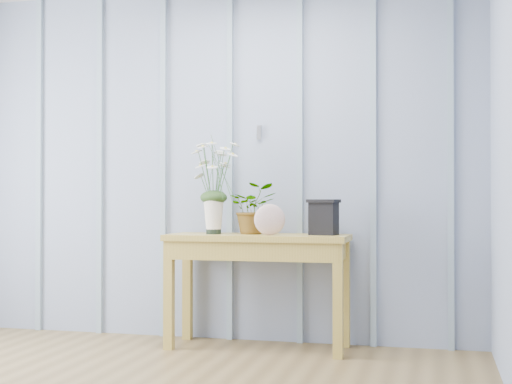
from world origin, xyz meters
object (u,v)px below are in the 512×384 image
(felt_disc_vessel, at_px, (270,220))
(daisy_vase, at_px, (214,175))
(sideboard, at_px, (258,252))
(carved_box, at_px, (324,217))

(felt_disc_vessel, bearing_deg, daisy_vase, 151.67)
(sideboard, height_order, felt_disc_vessel, felt_disc_vessel)
(sideboard, height_order, daisy_vase, daisy_vase)
(daisy_vase, bearing_deg, sideboard, 4.23)
(felt_disc_vessel, height_order, carved_box, carved_box)
(felt_disc_vessel, bearing_deg, carved_box, 2.06)
(sideboard, height_order, carved_box, carved_box)
(felt_disc_vessel, xyz_separation_m, carved_box, (0.33, 0.12, 0.02))
(sideboard, relative_size, felt_disc_vessel, 5.95)
(daisy_vase, height_order, carved_box, daisy_vase)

